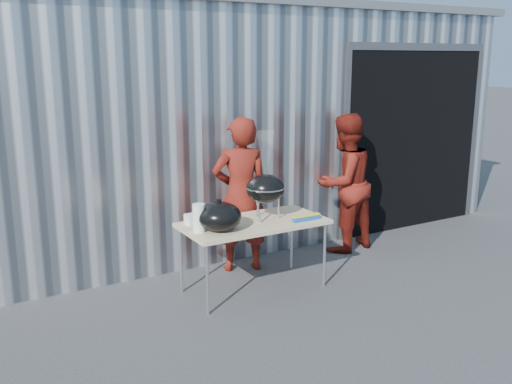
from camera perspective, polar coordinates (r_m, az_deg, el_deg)
ground at (r=5.46m, az=2.60°, el=-12.84°), size 80.00×80.00×0.00m
building at (r=9.45m, az=-7.88°, el=7.90°), size 8.20×6.20×3.10m
folding_table at (r=5.92m, az=-0.24°, el=-3.34°), size 1.50×0.75×0.75m
kettle_grill at (r=5.89m, az=0.93°, el=1.25°), size 0.41×0.41×0.93m
grill_lid at (r=5.58m, az=-3.71°, el=-2.44°), size 0.44×0.44×0.32m
paper_towels at (r=5.55m, az=-5.74°, el=-2.62°), size 0.12×0.12×0.28m
white_tub at (r=5.86m, az=-6.05°, el=-2.69°), size 0.20×0.15×0.10m
foil_box at (r=5.96m, az=5.05°, el=-2.58°), size 0.32×0.05×0.06m
person_cook at (r=6.47m, az=-1.53°, el=-0.27°), size 0.75×0.61×1.78m
person_bystander at (r=7.24m, az=8.80°, el=0.89°), size 0.93×0.78×1.74m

